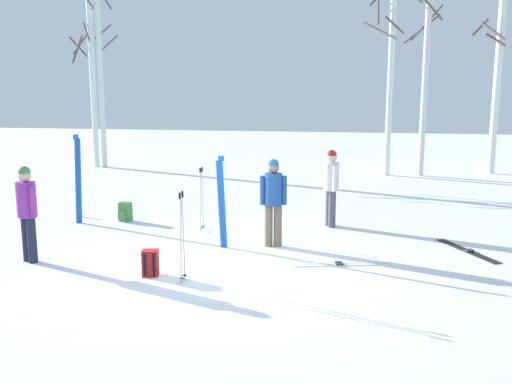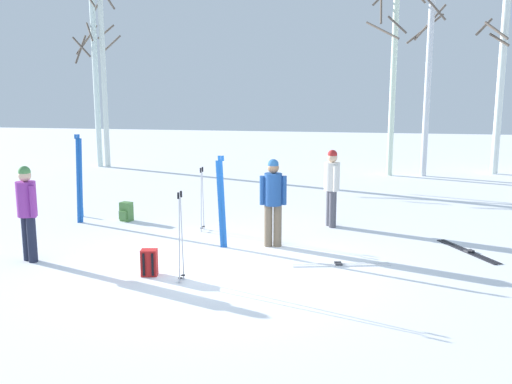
# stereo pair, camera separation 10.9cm
# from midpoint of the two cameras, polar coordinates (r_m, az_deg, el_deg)

# --- Properties ---
(ground_plane) EXTENTS (60.00, 60.00, 0.00)m
(ground_plane) POSITION_cam_midpoint_polar(r_m,az_deg,el_deg) (9.85, -2.87, -7.66)
(ground_plane) COLOR white
(person_0) EXTENTS (0.34, 0.48, 1.72)m
(person_0) POSITION_cam_midpoint_polar(r_m,az_deg,el_deg) (12.62, 7.85, 0.90)
(person_0) COLOR #4C4C56
(person_0) RESTS_ON ground_plane
(person_1) EXTENTS (0.46, 0.34, 1.72)m
(person_1) POSITION_cam_midpoint_polar(r_m,az_deg,el_deg) (10.76, -21.70, -1.43)
(person_1) COLOR #1E2338
(person_1) RESTS_ON ground_plane
(person_2) EXTENTS (0.51, 0.34, 1.72)m
(person_2) POSITION_cam_midpoint_polar(r_m,az_deg,el_deg) (10.94, 2.01, -0.50)
(person_2) COLOR #72604C
(person_2) RESTS_ON ground_plane
(ski_pair_planted_0) EXTENTS (0.21, 0.05, 1.79)m
(ski_pair_planted_0) POSITION_cam_midpoint_polar(r_m,az_deg,el_deg) (10.89, -3.20, -1.05)
(ski_pair_planted_0) COLOR blue
(ski_pair_planted_0) RESTS_ON ground_plane
(ski_pair_planted_1) EXTENTS (0.18, 0.09, 2.02)m
(ski_pair_planted_1) POSITION_cam_midpoint_polar(r_m,az_deg,el_deg) (13.46, -17.06, 1.23)
(ski_pair_planted_1) COLOR blue
(ski_pair_planted_1) RESTS_ON ground_plane
(ski_pair_lying_0) EXTENTS (0.94, 1.57, 0.05)m
(ski_pair_lying_0) POSITION_cam_midpoint_polar(r_m,az_deg,el_deg) (11.53, 20.69, -5.57)
(ski_pair_lying_0) COLOR black
(ski_pair_lying_0) RESTS_ON ground_plane
(ski_pair_lying_1) EXTENTS (1.71, 0.58, 0.05)m
(ski_pair_lying_1) POSITION_cam_midpoint_polar(r_m,az_deg,el_deg) (10.13, 8.80, -7.20)
(ski_pair_lying_1) COLOR white
(ski_pair_lying_1) RESTS_ON ground_plane
(ski_poles_0) EXTENTS (0.07, 0.24, 1.46)m
(ski_poles_0) POSITION_cam_midpoint_polar(r_m,az_deg,el_deg) (9.08, -7.22, -4.19)
(ski_poles_0) COLOR #B2B2BC
(ski_poles_0) RESTS_ON ground_plane
(ski_poles_1) EXTENTS (0.07, 0.24, 1.38)m
(ski_poles_1) POSITION_cam_midpoint_polar(r_m,az_deg,el_deg) (12.24, -5.18, -0.51)
(ski_poles_1) COLOR #B2B2BC
(ski_poles_1) RESTS_ON ground_plane
(backpack_0) EXTENTS (0.29, 0.32, 0.44)m
(backpack_0) POSITION_cam_midpoint_polar(r_m,az_deg,el_deg) (9.59, -10.31, -6.99)
(backpack_0) COLOR red
(backpack_0) RESTS_ON ground_plane
(backpack_1) EXTENTS (0.31, 0.33, 0.44)m
(backpack_1) POSITION_cam_midpoint_polar(r_m,az_deg,el_deg) (13.50, -12.65, -1.95)
(backpack_1) COLOR #4C7F3F
(backpack_1) RESTS_ON ground_plane
(water_bottle_0) EXTENTS (0.06, 0.06, 0.25)m
(water_bottle_0) POSITION_cam_midpoint_polar(r_m,az_deg,el_deg) (14.25, -16.82, -1.90)
(water_bottle_0) COLOR #1E72BF
(water_bottle_0) RESTS_ON ground_plane
(birch_tree_0) EXTENTS (1.54, 1.47, 7.05)m
(birch_tree_0) POSITION_cam_midpoint_polar(r_m,az_deg,el_deg) (22.82, -15.69, 11.41)
(birch_tree_0) COLOR silver
(birch_tree_0) RESTS_ON ground_plane
(birch_tree_1) EXTENTS (1.26, 1.27, 7.41)m
(birch_tree_1) POSITION_cam_midpoint_polar(r_m,az_deg,el_deg) (22.63, -14.93, 12.03)
(birch_tree_1) COLOR silver
(birch_tree_1) RESTS_ON ground_plane
(birch_tree_2) EXTENTS (1.96, 1.78, 7.49)m
(birch_tree_2) POSITION_cam_midpoint_polar(r_m,az_deg,el_deg) (20.29, 13.76, 12.63)
(birch_tree_2) COLOR silver
(birch_tree_2) RESTS_ON ground_plane
(birch_tree_3) EXTENTS (1.28, 1.22, 7.75)m
(birch_tree_3) POSITION_cam_midpoint_polar(r_m,az_deg,el_deg) (20.51, 17.10, 12.69)
(birch_tree_3) COLOR silver
(birch_tree_3) RESTS_ON ground_plane
(birch_tree_4) EXTENTS (1.13, 1.68, 7.73)m
(birch_tree_4) POSITION_cam_midpoint_polar(r_m,az_deg,el_deg) (21.85, 23.52, 12.08)
(birch_tree_4) COLOR silver
(birch_tree_4) RESTS_ON ground_plane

